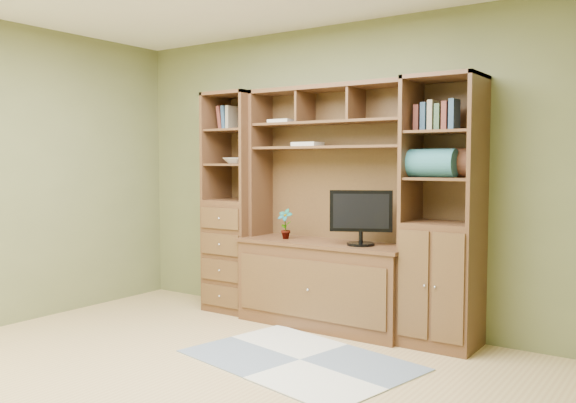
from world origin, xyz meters
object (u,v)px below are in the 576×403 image
Objects in this scene: right_tower at (443,212)px; monitor at (361,208)px; center_hutch at (324,207)px; left_tower at (236,202)px.

right_tower is 0.66m from monitor.
center_hutch is 1.00× the size of left_tower.
left_tower is at bearing 150.13° from monitor.
right_tower is at bearing -20.21° from monitor.
center_hutch is at bearing -2.29° from left_tower.
center_hutch and left_tower have the same top height.
center_hutch and right_tower have the same top height.
center_hutch is 1.00m from left_tower.
center_hutch is 1.00× the size of right_tower.
center_hutch is 0.37m from monitor.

